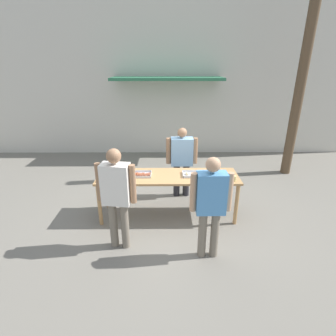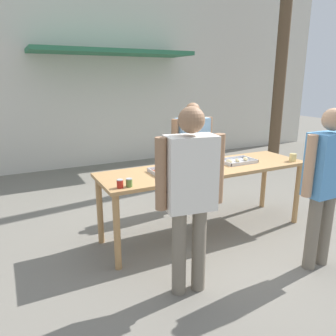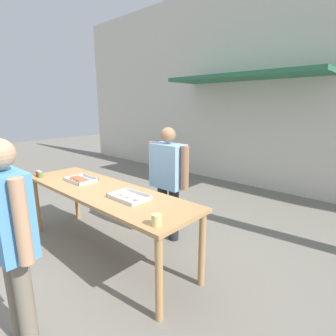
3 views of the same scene
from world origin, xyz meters
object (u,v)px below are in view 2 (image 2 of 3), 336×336
object	(u,v)px
person_customer_holding_hotdog	(190,188)
utility_pole	(284,34)
condiment_jar_ketchup	(129,183)
beer_cup	(293,157)
food_tray_sausages	(168,171)
person_server_behind_table	(192,147)
person_customer_with_cup	(326,177)
condiment_jar_mustard	(120,184)
food_tray_buns	(237,161)

from	to	relation	value
person_customer_holding_hotdog	utility_pole	world-z (taller)	utility_pole
condiment_jar_ketchup	person_customer_holding_hotdog	xyz separation A→B (m)	(0.30, -0.67, 0.10)
condiment_jar_ketchup	beer_cup	distance (m)	2.26
food_tray_sausages	condiment_jar_ketchup	world-z (taller)	condiment_jar_ketchup
food_tray_sausages	person_server_behind_table	bearing A→B (deg)	45.47
beer_cup	person_server_behind_table	world-z (taller)	person_server_behind_table
person_customer_holding_hotdog	person_customer_with_cup	size ratio (longest dim) A/B	1.03
beer_cup	person_customer_holding_hotdog	bearing A→B (deg)	-160.58
condiment_jar_ketchup	person_customer_with_cup	size ratio (longest dim) A/B	0.05
food_tray_sausages	person_customer_holding_hotdog	xyz separation A→B (m)	(-0.27, -0.96, 0.13)
condiment_jar_mustard	person_customer_with_cup	distance (m)	2.01
food_tray_sausages	beer_cup	world-z (taller)	beer_cup
food_tray_buns	food_tray_sausages	bearing A→B (deg)	-179.83
food_tray_buns	utility_pole	size ratio (longest dim) A/B	0.08
food_tray_buns	person_customer_with_cup	bearing A→B (deg)	-84.15
condiment_jar_ketchup	condiment_jar_mustard	bearing A→B (deg)	174.05
condiment_jar_mustard	person_customer_holding_hotdog	size ratio (longest dim) A/B	0.05
person_customer_holding_hotdog	food_tray_buns	bearing A→B (deg)	-134.75
condiment_jar_mustard	person_customer_with_cup	bearing A→B (deg)	-27.09
food_tray_buns	condiment_jar_mustard	world-z (taller)	condiment_jar_mustard
condiment_jar_mustard	person_customer_holding_hotdog	xyz separation A→B (m)	(0.40, -0.68, 0.10)
person_server_behind_table	person_customer_holding_hotdog	distance (m)	2.10
condiment_jar_mustard	utility_pole	distance (m)	5.40
person_customer_with_cup	utility_pole	world-z (taller)	utility_pole
condiment_jar_ketchup	food_tray_buns	bearing A→B (deg)	10.44
food_tray_buns	beer_cup	world-z (taller)	beer_cup
utility_pole	condiment_jar_ketchup	bearing A→B (deg)	-150.65
food_tray_buns	person_customer_holding_hotdog	bearing A→B (deg)	-142.98
condiment_jar_mustard	person_server_behind_table	world-z (taller)	person_server_behind_table
condiment_jar_mustard	beer_cup	size ratio (longest dim) A/B	0.86
condiment_jar_ketchup	person_customer_with_cup	bearing A→B (deg)	-28.07
condiment_jar_ketchup	person_server_behind_table	world-z (taller)	person_server_behind_table
food_tray_buns	person_customer_holding_hotdog	world-z (taller)	person_customer_holding_hotdog
food_tray_sausages	beer_cup	bearing A→B (deg)	-8.96
person_server_behind_table	utility_pole	size ratio (longest dim) A/B	0.29
person_customer_with_cup	beer_cup	bearing A→B (deg)	-122.29
person_server_behind_table	person_customer_with_cup	size ratio (longest dim) A/B	0.96
food_tray_sausages	person_customer_holding_hotdog	distance (m)	1.00
food_tray_sausages	condiment_jar_ketchup	xyz separation A→B (m)	(-0.58, -0.29, 0.03)
utility_pole	condiment_jar_mustard	bearing A→B (deg)	-151.25
food_tray_sausages	person_customer_holding_hotdog	world-z (taller)	person_customer_holding_hotdog
beer_cup	person_customer_holding_hotdog	distance (m)	2.08
condiment_jar_ketchup	person_customer_holding_hotdog	bearing A→B (deg)	-65.54
food_tray_buns	person_server_behind_table	xyz separation A→B (m)	(-0.18, 0.83, 0.04)
food_tray_buns	person_customer_with_cup	distance (m)	1.21
condiment_jar_mustard	condiment_jar_ketchup	world-z (taller)	same
utility_pole	person_server_behind_table	bearing A→B (deg)	-155.86
utility_pole	food_tray_buns	bearing A→B (deg)	-142.14
beer_cup	person_customer_with_cup	bearing A→B (deg)	-121.30
food_tray_buns	beer_cup	xyz separation A→B (m)	(0.69, -0.27, 0.03)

